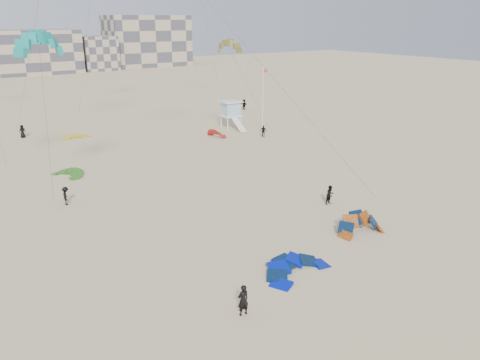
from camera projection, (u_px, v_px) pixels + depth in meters
ground at (273, 298)px, 26.51m from camera, size 320.00×320.00×0.00m
kite_ground_blue at (296, 272)px, 29.31m from camera, size 4.96×5.16×1.92m
kite_ground_orange at (360, 233)px, 34.59m from camera, size 4.23×4.20×3.70m
kite_ground_green at (69, 175)px, 47.30m from camera, size 4.72×4.59×1.65m
kite_ground_red_far at (216, 137)px, 62.60m from camera, size 3.64×3.59×2.97m
kite_ground_yellow at (76, 138)px, 61.96m from camera, size 3.47×3.68×1.27m
kitesurfer_main at (243, 300)px, 24.76m from camera, size 0.67×0.45×1.81m
kitesurfer_b at (330, 195)px, 39.73m from camera, size 0.87×0.71×1.66m
kitesurfer_c at (66, 196)px, 39.58m from camera, size 0.80×1.13×1.59m
kitesurfer_d at (263, 131)px, 62.31m from camera, size 0.96×0.88×1.58m
kitesurfer_e at (22, 131)px, 61.93m from camera, size 0.90×0.64×1.73m
kitesurfer_f at (244, 104)px, 81.19m from camera, size 0.70×1.70×1.78m
kite_fly_teal_a at (39, 47)px, 35.43m from camera, size 4.30×4.29×13.27m
kite_fly_olive at (229, 47)px, 56.14m from camera, size 7.48×4.11×11.78m
lifeguard_tower_near at (231, 115)px, 67.32m from camera, size 2.95×5.39×3.86m
flagpole at (263, 97)px, 65.48m from camera, size 0.71×0.11×8.71m
condo_mid at (18, 52)px, 131.65m from camera, size 32.00×16.00×12.00m
condo_east at (147, 41)px, 153.71m from camera, size 26.00×14.00×16.00m
condo_fill_right at (98, 53)px, 142.04m from camera, size 10.00×10.00×10.00m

